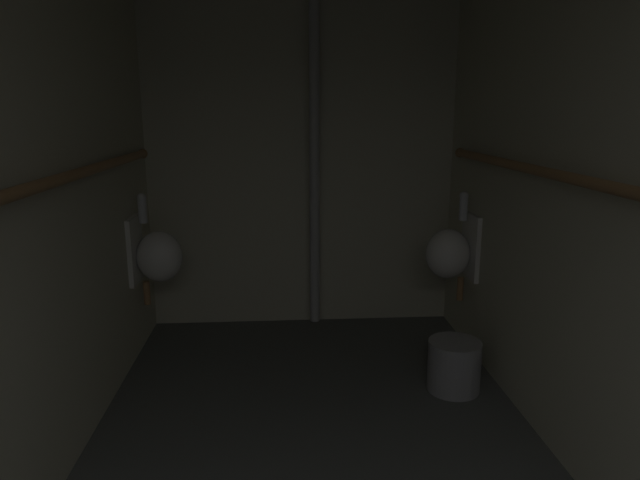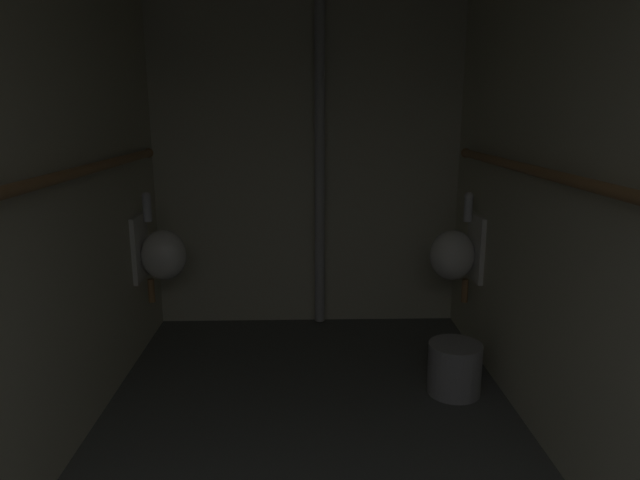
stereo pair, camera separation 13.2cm
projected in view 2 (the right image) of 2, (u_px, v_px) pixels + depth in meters
The scene contains 9 objects.
wall_left at pixel (13, 218), 2.19m from camera, with size 0.06×4.06×2.39m, color beige.
wall_right at pixel (598, 215), 2.26m from camera, with size 0.06×4.06×2.39m, color beige.
wall_back at pixel (307, 167), 4.17m from camera, with size 2.39×0.06×2.39m, color beige.
urinal_left_mid at pixel (160, 253), 3.74m from camera, with size 0.32×0.30×0.76m.
urinal_right_mid at pixel (456, 253), 3.73m from camera, with size 0.32×0.30×0.76m.
supply_pipe_left at pixel (37, 183), 2.20m from camera, with size 0.06×3.32×0.06m.
supply_pipe_right at pixel (582, 183), 2.20m from camera, with size 0.06×3.31×0.06m.
standpipe_back_wall at pixel (320, 169), 4.07m from camera, with size 0.07×0.07×2.34m, color #B2B2B2.
waste_bin at pixel (454, 368), 3.24m from camera, with size 0.31×0.31×0.30m, color gray.
Camera 2 is at (-0.02, -0.21, 1.61)m, focal length 31.40 mm.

